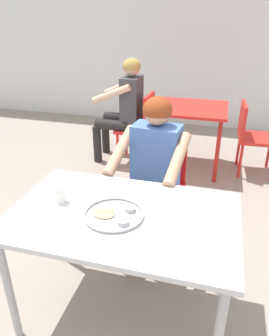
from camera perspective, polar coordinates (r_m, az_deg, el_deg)
name	(u,v)px	position (r m, az deg, el deg)	size (l,w,h in m)	color
ground_plane	(112,307)	(2.27, -4.00, -23.47)	(12.00, 12.00, 0.05)	gray
back_wall	(195,11)	(5.25, 10.69, 25.79)	(12.00, 0.12, 3.40)	white
table_foreground	(123,225)	(1.76, -2.04, -10.14)	(1.21, 0.77, 0.74)	silver
thali_tray	(114,214)	(1.69, -3.68, -8.21)	(0.32, 0.32, 0.03)	#B7BABF
drinking_cup	(60,194)	(1.83, -13.06, -4.61)	(0.07, 0.07, 0.09)	white
chair_foreground	(159,178)	(2.58, 4.45, -1.81)	(0.43, 0.43, 0.86)	red
diner_foreground	(152,166)	(2.29, 3.11, 0.41)	(0.53, 0.58, 1.18)	#303030
table_background_red	(191,115)	(3.73, 10.04, 9.19)	(0.79, 0.76, 0.74)	red
chair_red_left	(140,124)	(3.85, 1.06, 7.87)	(0.40, 0.43, 0.85)	red
chair_red_right	(252,133)	(3.82, 20.14, 5.79)	(0.45, 0.44, 0.81)	red
patron_background	(124,102)	(3.85, -1.80, 11.65)	(0.55, 0.49, 1.24)	black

